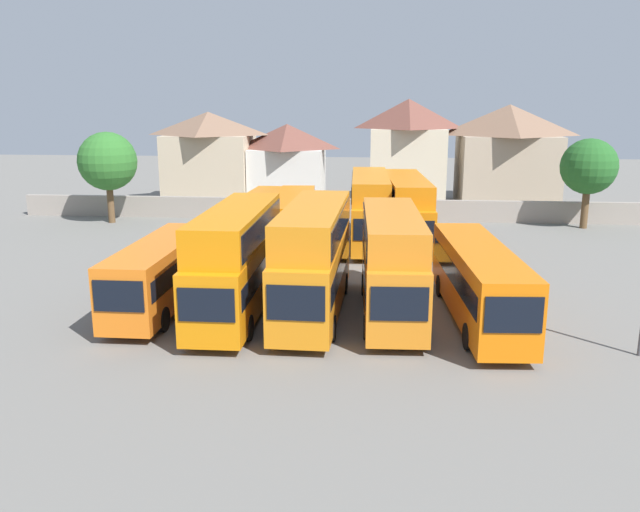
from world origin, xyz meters
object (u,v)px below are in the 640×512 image
(bus_7, at_px, (295,217))
(bus_8, at_px, (370,206))
(bus_2, at_px, (237,255))
(tree_left_of_lot, at_px, (108,162))
(bus_6, at_px, (260,217))
(bus_5, at_px, (479,279))
(house_terrace_right, at_px, (407,151))
(bus_1, at_px, (160,271))
(house_terrace_centre, at_px, (287,163))
(bus_4, at_px, (392,259))
(house_terrace_left, at_px, (210,157))
(tree_behind_wall, at_px, (589,167))
(house_terrace_far_right, at_px, (507,154))
(bus_9, at_px, (406,208))
(bus_3, at_px, (314,254))

(bus_7, relative_size, bus_8, 1.00)
(bus_2, bearing_deg, tree_left_of_lot, -145.41)
(bus_6, xyz_separation_m, bus_7, (2.45, -0.12, 0.02))
(bus_5, distance_m, house_terrace_right, 35.59)
(bus_7, distance_m, house_terrace_right, 22.43)
(bus_1, relative_size, bus_8, 0.89)
(bus_5, bearing_deg, house_terrace_centre, -161.96)
(bus_4, bearing_deg, house_terrace_left, -155.04)
(tree_behind_wall, bearing_deg, bus_7, -159.24)
(bus_1, bearing_deg, house_terrace_centre, 177.81)
(bus_4, distance_m, bus_5, 4.05)
(house_terrace_centre, distance_m, tree_behind_wall, 27.68)
(bus_6, xyz_separation_m, house_terrace_far_right, (20.52, 20.15, 2.90))
(bus_5, bearing_deg, bus_9, -173.52)
(tree_left_of_lot, distance_m, tree_behind_wall, 38.41)
(bus_7, xyz_separation_m, house_terrace_centre, (-3.22, 19.55, 1.93))
(bus_2, distance_m, bus_6, 15.10)
(house_terrace_left, xyz_separation_m, tree_behind_wall, (33.02, -10.84, 0.35))
(bus_5, height_order, house_terrace_left, house_terrace_left)
(house_terrace_right, bearing_deg, house_terrace_left, -176.21)
(bus_6, bearing_deg, bus_7, 89.36)
(bus_3, distance_m, bus_8, 15.48)
(bus_9, bearing_deg, bus_5, 6.65)
(bus_2, distance_m, bus_3, 3.62)
(bus_7, xyz_separation_m, house_terrace_far_right, (18.07, 20.27, 2.88))
(bus_8, height_order, house_terrace_centre, house_terrace_centre)
(house_terrace_centre, distance_m, house_terrace_far_right, 21.32)
(bus_3, relative_size, house_terrace_right, 1.11)
(bus_5, relative_size, house_terrace_far_right, 1.27)
(bus_1, bearing_deg, bus_9, 140.61)
(bus_1, distance_m, bus_6, 14.83)
(bus_7, xyz_separation_m, tree_behind_wall, (22.09, 8.37, 2.86))
(bus_2, height_order, bus_3, bus_3)
(bus_8, bearing_deg, house_terrace_far_right, 144.79)
(tree_behind_wall, bearing_deg, house_terrace_centre, 156.18)
(bus_6, xyz_separation_m, tree_left_of_lot, (-13.86, 7.26, 3.07))
(house_terrace_left, bearing_deg, bus_2, -73.48)
(bus_2, xyz_separation_m, house_terrace_right, (9.35, 35.37, 2.32))
(bus_7, xyz_separation_m, bus_9, (7.70, 0.37, 0.71))
(bus_2, distance_m, tree_left_of_lot, 27.20)
(bus_6, bearing_deg, house_terrace_left, -154.01)
(bus_9, height_order, house_terrace_far_right, house_terrace_far_right)
(house_terrace_right, bearing_deg, bus_5, -87.02)
(bus_2, xyz_separation_m, bus_4, (7.24, 0.35, -0.09))
(bus_1, bearing_deg, bus_5, 88.91)
(bus_6, relative_size, house_terrace_centre, 1.38)
(house_terrace_right, distance_m, house_terrace_far_right, 9.54)
(bus_2, xyz_separation_m, bus_9, (8.51, 15.24, -0.11))
(house_terrace_left, bearing_deg, bus_6, -66.07)
(bus_2, bearing_deg, bus_7, 176.59)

